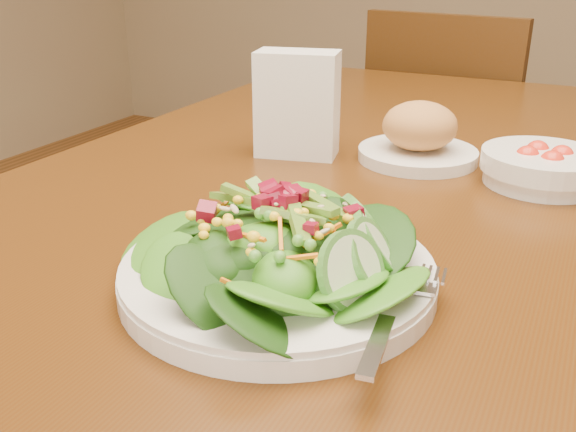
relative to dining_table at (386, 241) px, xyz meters
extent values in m
cube|color=#42250B|center=(0.00, 0.00, 0.08)|extent=(0.90, 1.40, 0.04)
cylinder|color=#361F0D|center=(-0.39, 0.64, -0.29)|extent=(0.07, 0.07, 0.71)
cube|color=#361F0D|center=(-0.09, 0.94, -0.23)|extent=(0.46, 0.46, 0.04)
cylinder|color=#361F0D|center=(0.11, 1.09, -0.45)|extent=(0.04, 0.04, 0.40)
cylinder|color=#361F0D|center=(-0.23, 1.14, -0.45)|extent=(0.04, 0.04, 0.40)
cylinder|color=#361F0D|center=(0.06, 0.75, -0.45)|extent=(0.04, 0.04, 0.40)
cylinder|color=#361F0D|center=(-0.29, 0.80, -0.45)|extent=(0.04, 0.04, 0.40)
cube|color=#361F0D|center=(-0.12, 0.75, 0.01)|extent=(0.39, 0.09, 0.44)
cylinder|color=white|center=(0.01, -0.34, 0.11)|extent=(0.27, 0.27, 0.02)
ellipsoid|color=black|center=(0.01, -0.34, 0.14)|extent=(0.18, 0.18, 0.04)
cube|color=silver|center=(0.12, -0.37, 0.12)|extent=(0.05, 0.18, 0.01)
cylinder|color=white|center=(0.02, 0.06, 0.11)|extent=(0.16, 0.16, 0.02)
ellipsoid|color=#AD7635|center=(0.02, 0.06, 0.15)|extent=(0.10, 0.10, 0.07)
cylinder|color=white|center=(0.18, 0.03, 0.12)|extent=(0.15, 0.15, 0.04)
sphere|color=red|center=(0.20, 0.04, 0.14)|extent=(0.03, 0.03, 0.03)
sphere|color=red|center=(0.17, 0.05, 0.14)|extent=(0.03, 0.03, 0.03)
sphere|color=red|center=(0.16, 0.02, 0.14)|extent=(0.03, 0.03, 0.03)
sphere|color=red|center=(0.19, 0.01, 0.14)|extent=(0.03, 0.03, 0.03)
cube|color=white|center=(-0.14, 0.01, 0.17)|extent=(0.12, 0.08, 0.14)
cube|color=white|center=(-0.14, 0.01, 0.18)|extent=(0.10, 0.07, 0.12)
camera|label=1|loc=(0.23, -0.77, 0.37)|focal=40.00mm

